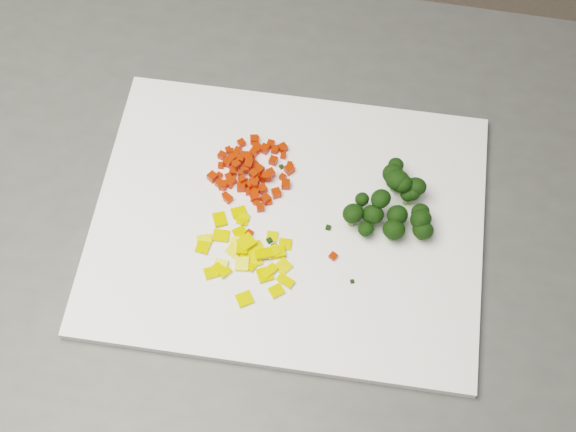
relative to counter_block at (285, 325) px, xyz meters
The scene contains 147 objects.
ground 0.50m from the counter_block, 130.11° to the right, with size 4.00×4.00×0.00m, color #7B6957.
counter_block is the anchor object (origin of this frame).
cutting_board 0.46m from the counter_block, 47.86° to the right, with size 0.46×0.36×0.01m, color white.
carrot_pile 0.48m from the counter_block, behind, with size 0.10×0.10×0.03m, color red, non-canonical shape.
pepper_pile 0.48m from the counter_block, 81.35° to the right, with size 0.12×0.12×0.02m, color gold, non-canonical shape.
broccoli_pile 0.50m from the counter_block, 26.29° to the left, with size 0.12×0.12×0.06m, color black, non-canonical shape.
carrot_cube_0 0.47m from the counter_block, 125.09° to the left, with size 0.01×0.01×0.01m, color red.
carrot_cube_1 0.48m from the counter_block, 165.80° to the right, with size 0.01×0.01×0.01m, color red.
carrot_cube_2 0.47m from the counter_block, 158.81° to the left, with size 0.01×0.01×0.01m, color red.
carrot_cube_3 0.47m from the counter_block, behind, with size 0.01×0.01×0.01m, color red.
carrot_cube_4 0.48m from the counter_block, behind, with size 0.01×0.01×0.01m, color red.
carrot_cube_5 0.47m from the counter_block, 154.94° to the right, with size 0.01×0.01×0.01m, color red.
carrot_cube_6 0.47m from the counter_block, 138.52° to the right, with size 0.01×0.01×0.01m, color red.
carrot_cube_7 0.47m from the counter_block, 166.00° to the left, with size 0.01×0.01×0.01m, color red.
carrot_cube_8 0.47m from the counter_block, 148.02° to the right, with size 0.01×0.01×0.01m, color red.
carrot_cube_9 0.47m from the counter_block, 153.69° to the right, with size 0.01×0.01×0.01m, color red.
carrot_cube_10 0.47m from the counter_block, 152.11° to the left, with size 0.01×0.01×0.01m, color red.
carrot_cube_11 0.47m from the counter_block, behind, with size 0.01×0.01×0.01m, color red.
carrot_cube_12 0.47m from the counter_block, behind, with size 0.01×0.01×0.01m, color red.
carrot_cube_13 0.47m from the counter_block, 141.73° to the right, with size 0.01×0.01×0.01m, color red.
carrot_cube_14 0.47m from the counter_block, 169.62° to the left, with size 0.01×0.01×0.01m, color red.
carrot_cube_15 0.47m from the counter_block, behind, with size 0.01×0.01×0.01m, color red.
carrot_cube_16 0.47m from the counter_block, 145.95° to the right, with size 0.01×0.01×0.01m, color red.
carrot_cube_17 0.47m from the counter_block, 168.08° to the left, with size 0.01×0.01×0.01m, color red.
carrot_cube_18 0.47m from the counter_block, behind, with size 0.01×0.01×0.01m, color red.
carrot_cube_19 0.47m from the counter_block, 142.36° to the right, with size 0.01×0.01×0.01m, color red.
carrot_cube_20 0.47m from the counter_block, 132.65° to the right, with size 0.01×0.01×0.01m, color red.
carrot_cube_21 0.47m from the counter_block, behind, with size 0.01×0.01×0.01m, color red.
carrot_cube_22 0.47m from the counter_block, 109.34° to the right, with size 0.01×0.01×0.01m, color red.
carrot_cube_23 0.47m from the counter_block, 157.21° to the right, with size 0.01×0.01×0.01m, color red.
carrot_cube_24 0.47m from the counter_block, 155.75° to the right, with size 0.01×0.01×0.01m, color red.
carrot_cube_25 0.47m from the counter_block, 160.80° to the left, with size 0.01×0.01×0.01m, color red.
carrot_cube_26 0.47m from the counter_block, 145.03° to the left, with size 0.01×0.01×0.01m, color red.
carrot_cube_27 0.47m from the counter_block, behind, with size 0.01×0.01×0.01m, color red.
carrot_cube_28 0.47m from the counter_block, 134.68° to the left, with size 0.01×0.01×0.01m, color red.
carrot_cube_29 0.47m from the counter_block, behind, with size 0.01×0.01×0.01m, color red.
carrot_cube_30 0.47m from the counter_block, 133.15° to the left, with size 0.01×0.01×0.01m, color red.
carrot_cube_31 0.47m from the counter_block, 136.43° to the right, with size 0.01×0.01×0.01m, color red.
carrot_cube_32 0.47m from the counter_block, 150.17° to the left, with size 0.01×0.01×0.01m, color red.
carrot_cube_33 0.47m from the counter_block, 162.03° to the right, with size 0.01×0.01×0.01m, color red.
carrot_cube_34 0.47m from the counter_block, 155.49° to the right, with size 0.01×0.01×0.01m, color red.
carrot_cube_35 0.48m from the counter_block, behind, with size 0.01×0.01×0.01m, color red.
carrot_cube_36 0.47m from the counter_block, 166.03° to the left, with size 0.01×0.01×0.01m, color red.
carrot_cube_37 0.47m from the counter_block, 152.71° to the left, with size 0.01×0.01×0.01m, color red.
carrot_cube_38 0.47m from the counter_block, behind, with size 0.01×0.01×0.01m, color red.
carrot_cube_39 0.47m from the counter_block, behind, with size 0.01×0.01×0.01m, color red.
carrot_cube_40 0.48m from the counter_block, 158.48° to the right, with size 0.01×0.01×0.01m, color red.
carrot_cube_41 0.48m from the counter_block, 162.37° to the right, with size 0.01×0.01×0.01m, color red.
carrot_cube_42 0.47m from the counter_block, 162.92° to the right, with size 0.01×0.01×0.01m, color red.
carrot_cube_43 0.47m from the counter_block, behind, with size 0.01×0.01×0.01m, color red.
carrot_cube_44 0.47m from the counter_block, 166.17° to the right, with size 0.01×0.01×0.01m, color red.
carrot_cube_45 0.47m from the counter_block, behind, with size 0.01×0.01×0.01m, color red.
carrot_cube_46 0.47m from the counter_block, 124.23° to the right, with size 0.01×0.01×0.01m, color red.
carrot_cube_47 0.47m from the counter_block, 113.55° to the left, with size 0.01×0.01×0.01m, color red.
carrot_cube_48 0.47m from the counter_block, 167.01° to the right, with size 0.01×0.01×0.01m, color red.
carrot_cube_49 0.47m from the counter_block, behind, with size 0.01×0.01×0.01m, color red.
carrot_cube_50 0.47m from the counter_block, 111.07° to the left, with size 0.01×0.01×0.01m, color red.
carrot_cube_51 0.47m from the counter_block, 110.76° to the right, with size 0.01×0.01×0.01m, color red.
carrot_cube_52 0.47m from the counter_block, 153.94° to the right, with size 0.01×0.01×0.01m, color red.
carrot_cube_53 0.47m from the counter_block, 134.90° to the right, with size 0.01×0.01×0.01m, color red.
carrot_cube_54 0.48m from the counter_block, behind, with size 0.01×0.01×0.01m, color red.
carrot_cube_55 0.47m from the counter_block, 164.19° to the right, with size 0.01×0.01×0.01m, color red.
carrot_cube_56 0.48m from the counter_block, behind, with size 0.01×0.01×0.01m, color red.
carrot_cube_57 0.48m from the counter_block, behind, with size 0.01×0.01×0.01m, color red.
carrot_cube_58 0.47m from the counter_block, 167.65° to the left, with size 0.01×0.01×0.01m, color red.
carrot_cube_59 0.47m from the counter_block, behind, with size 0.01×0.01×0.01m, color red.
carrot_cube_60 0.47m from the counter_block, 161.73° to the right, with size 0.01×0.01×0.01m, color red.
carrot_cube_61 0.47m from the counter_block, 111.99° to the left, with size 0.01×0.01×0.01m, color red.
carrot_cube_62 0.47m from the counter_block, 152.60° to the right, with size 0.01×0.01×0.01m, color red.
carrot_cube_63 0.47m from the counter_block, 167.13° to the left, with size 0.01×0.01×0.01m, color red.
carrot_cube_64 0.47m from the counter_block, 150.83° to the left, with size 0.01×0.01×0.01m, color red.
carrot_cube_65 0.47m from the counter_block, 149.48° to the left, with size 0.01×0.01×0.01m, color red.
carrot_cube_66 0.47m from the counter_block, 124.58° to the left, with size 0.01×0.01×0.01m, color red.
carrot_cube_67 0.47m from the counter_block, 109.97° to the left, with size 0.01×0.01×0.01m, color red.
carrot_cube_68 0.47m from the counter_block, 127.43° to the left, with size 0.01×0.01×0.01m, color red.
carrot_cube_69 0.47m from the counter_block, behind, with size 0.01×0.01×0.01m, color red.
carrot_cube_70 0.48m from the counter_block, behind, with size 0.01×0.01×0.01m, color red.
carrot_cube_71 0.48m from the counter_block, behind, with size 0.01×0.01×0.01m, color red.
carrot_cube_72 0.48m from the counter_block, behind, with size 0.01×0.01×0.01m, color red.
carrot_cube_73 0.48m from the counter_block, 159.70° to the right, with size 0.01×0.01×0.01m, color red.
carrot_cube_74 0.47m from the counter_block, 137.27° to the left, with size 0.01×0.01×0.01m, color red.
carrot_cube_75 0.48m from the counter_block, behind, with size 0.01×0.01×0.01m, color red.
carrot_cube_76 0.47m from the counter_block, 140.13° to the left, with size 0.01×0.01×0.01m, color red.
carrot_cube_77 0.47m from the counter_block, 121.76° to the right, with size 0.01×0.01×0.01m, color red.
carrot_cube_78 0.47m from the counter_block, 158.16° to the left, with size 0.01×0.01×0.01m, color red.
carrot_cube_79 0.48m from the counter_block, 168.81° to the left, with size 0.01×0.01×0.01m, color red.
pepper_chunk_0 0.48m from the counter_block, 71.48° to the right, with size 0.02×0.01×0.00m, color gold.
pepper_chunk_1 0.48m from the counter_block, 112.61° to the right, with size 0.02×0.01×0.00m, color gold.
pepper_chunk_2 0.47m from the counter_block, 56.45° to the right, with size 0.02×0.02×0.00m, color gold.
pepper_chunk_3 0.48m from the counter_block, 59.79° to the right, with size 0.01×0.02×0.00m, color gold.
pepper_chunk_4 0.48m from the counter_block, 67.58° to the right, with size 0.02×0.02×0.00m, color gold.
pepper_chunk_5 0.47m from the counter_block, 61.42° to the right, with size 0.02×0.01×0.01m, color gold.
pepper_chunk_6 0.47m from the counter_block, 79.06° to the right, with size 0.02×0.01×0.00m, color gold.
pepper_chunk_7 0.47m from the counter_block, 69.43° to the right, with size 0.01×0.01×0.00m, color gold.
pepper_chunk_8 0.47m from the counter_block, 81.24° to the right, with size 0.02×0.02×0.00m, color gold.
pepper_chunk_9 0.47m from the counter_block, 76.06° to the right, with size 0.01×0.01×0.00m, color gold.
pepper_chunk_10 0.48m from the counter_block, 93.03° to the right, with size 0.02×0.02×0.00m, color gold.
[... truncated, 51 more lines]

